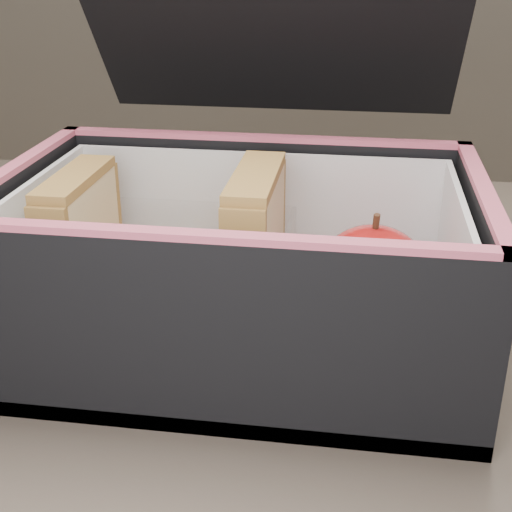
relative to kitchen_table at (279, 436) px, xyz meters
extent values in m
cube|color=brown|center=(0.00, 0.00, 0.08)|extent=(1.20, 0.80, 0.03)
cube|color=black|center=(-0.03, 0.16, 0.29)|extent=(0.31, 0.13, 0.16)
cube|color=#D7C08B|center=(-0.15, -0.01, 0.16)|extent=(0.01, 0.09, 0.10)
cube|color=#D4686B|center=(-0.14, -0.01, 0.15)|extent=(0.01, 0.09, 0.09)
cube|color=#D7C08B|center=(-0.13, -0.01, 0.16)|extent=(0.01, 0.09, 0.10)
cube|color=olive|center=(-0.14, -0.01, 0.21)|extent=(0.03, 0.09, 0.01)
cube|color=#D7C08B|center=(-0.03, -0.01, 0.16)|extent=(0.01, 0.10, 0.10)
cube|color=#D4686B|center=(-0.02, -0.01, 0.16)|extent=(0.01, 0.09, 0.10)
cube|color=#D7C08B|center=(-0.01, -0.01, 0.16)|extent=(0.01, 0.10, 0.10)
cube|color=olive|center=(-0.02, -0.01, 0.21)|extent=(0.03, 0.10, 0.01)
cylinder|color=orange|center=(-0.08, -0.01, 0.11)|extent=(0.03, 0.08, 0.01)
cylinder|color=orange|center=(-0.07, 0.00, 0.13)|extent=(0.02, 0.08, 0.01)
cylinder|color=orange|center=(-0.07, 0.01, 0.14)|extent=(0.01, 0.08, 0.01)
cylinder|color=orange|center=(-0.08, -0.01, 0.11)|extent=(0.02, 0.08, 0.01)
cylinder|color=orange|center=(-0.08, 0.01, 0.13)|extent=(0.02, 0.08, 0.01)
cylinder|color=orange|center=(-0.07, -0.03, 0.14)|extent=(0.03, 0.08, 0.01)
cylinder|color=orange|center=(-0.08, -0.02, 0.11)|extent=(0.02, 0.08, 0.01)
cube|color=white|center=(0.06, -0.01, 0.11)|extent=(0.07, 0.07, 0.01)
ellipsoid|color=maroon|center=(0.06, -0.01, 0.15)|extent=(0.09, 0.09, 0.07)
cylinder|color=#402517|center=(0.06, -0.01, 0.19)|extent=(0.01, 0.01, 0.01)
camera|label=1|loc=(0.05, -0.45, 0.36)|focal=50.00mm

